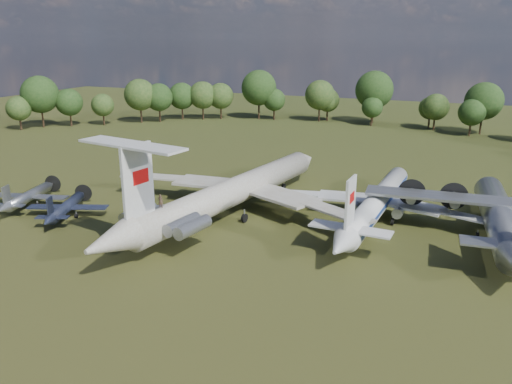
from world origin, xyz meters
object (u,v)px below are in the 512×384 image
at_px(person_on_il62, 161,201).
at_px(tu104_jet, 377,206).
at_px(small_prop_northwest, 29,199).
at_px(small_prop_west, 67,210).
at_px(il62_airliner, 234,196).
at_px(an12_transport, 499,222).

bearing_deg(person_on_il62, tu104_jet, -145.95).
xyz_separation_m(tu104_jet, small_prop_northwest, (-49.46, -13.94, -0.91)).
bearing_deg(tu104_jet, small_prop_west, -155.63).
height_order(il62_airliner, person_on_il62, person_on_il62).
xyz_separation_m(tu104_jet, an12_transport, (15.25, -1.23, 0.36)).
height_order(small_prop_west, person_on_il62, person_on_il62).
bearing_deg(person_on_il62, an12_transport, -161.52).
xyz_separation_m(small_prop_west, person_on_il62, (18.81, -4.43, 5.05)).
bearing_deg(tu104_jet, person_on_il62, -134.17).
relative_size(small_prop_northwest, person_on_il62, 9.66).
bearing_deg(person_on_il62, il62_airliner, -108.16).
height_order(tu104_jet, person_on_il62, person_on_il62).
xyz_separation_m(il62_airliner, an12_transport, (34.61, 4.00, -0.25)).
relative_size(an12_transport, person_on_il62, 22.58).
distance_m(an12_transport, small_prop_west, 57.81).
distance_m(tu104_jet, an12_transport, 15.30).
bearing_deg(small_prop_northwest, il62_airliner, 1.54).
distance_m(il62_airliner, tu104_jet, 20.07).
relative_size(small_prop_west, small_prop_northwest, 0.97).
xyz_separation_m(il62_airliner, small_prop_northwest, (-30.10, -8.71, -1.52)).
height_order(tu104_jet, small_prop_northwest, tu104_jet).
height_order(an12_transport, person_on_il62, person_on_il62).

